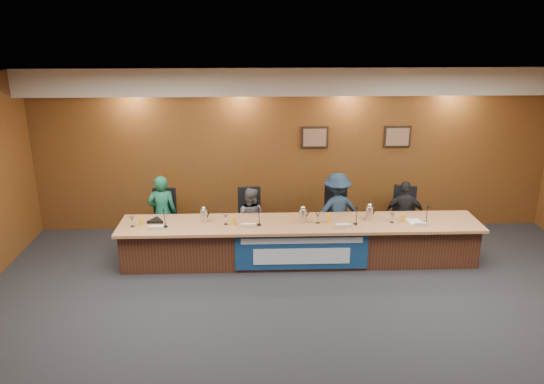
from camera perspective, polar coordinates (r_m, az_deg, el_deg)
The scene contains 40 objects.
floor at distance 7.27m, azimuth 4.60°, elevation -15.79°, with size 10.00×10.00×0.00m, color black.
ceiling at distance 6.07m, azimuth 5.39°, elevation 10.01°, with size 10.00×8.00×0.04m, color silver.
wall_back at distance 10.29m, azimuth 2.33°, elevation 4.56°, with size 10.00×0.04×3.20m, color #5D3315.
soffit at distance 9.80m, azimuth 2.55°, elevation 11.88°, with size 10.00×0.50×0.50m, color beige.
dais_body at distance 9.19m, azimuth 2.98°, elevation -5.49°, with size 6.00×0.80×0.70m, color #482415.
dais_top at distance 8.99m, azimuth 3.04°, elevation -3.44°, with size 6.10×0.95×0.05m, color #AB7146.
banner at distance 8.80m, azimuth 3.21°, elevation -6.41°, with size 2.20×0.02×0.65m, color navy.
banner_text_upper at distance 8.70m, azimuth 3.24°, elevation -5.26°, with size 2.00×0.01×0.10m, color silver.
banner_text_lower at distance 8.82m, azimuth 3.21°, elevation -6.92°, with size 1.60×0.01×0.28m, color silver.
wall_photo_left at distance 10.24m, azimuth 4.61°, elevation 5.88°, with size 0.52×0.04×0.42m, color black.
wall_photo_right at distance 10.54m, azimuth 13.33°, elevation 5.81°, with size 0.52×0.04×0.42m, color black.
panelist_a at distance 9.71m, azimuth -11.72°, elevation -2.25°, with size 0.51×0.34×1.41m, color #13543A.
panelist_b at distance 9.61m, azimuth -2.38°, elevation -2.86°, with size 0.56×0.44×1.16m, color #525055.
panelist_c at distance 9.68m, azimuth 6.94°, elevation -2.02°, with size 0.91×0.53×1.42m, color #17273B.
panelist_d at distance 9.98m, azimuth 14.05°, elevation -2.33°, with size 0.73×0.30×1.25m, color black.
office_chair_a at distance 9.88m, azimuth -11.54°, elevation -3.25°, with size 0.48×0.48×0.08m, color black.
office_chair_b at distance 9.74m, azimuth -2.37°, elevation -3.19°, with size 0.48×0.48×0.08m, color black.
office_chair_c at distance 9.86m, azimuth 6.80°, elevation -3.05°, with size 0.48×0.48×0.08m, color black.
office_chair_d at distance 10.12m, azimuth 13.84°, elevation -2.89°, with size 0.48×0.48×0.08m, color black.
nameplate_a at distance 8.84m, azimuth -12.44°, elevation -3.78°, with size 0.24×0.06×0.09m, color white.
microphone_a at distance 8.96m, azimuth -11.37°, elevation -3.64°, with size 0.07×0.07×0.02m, color black.
juice_glass_a at distance 9.07m, azimuth -13.87°, elevation -3.10°, with size 0.06×0.06×0.15m, color #EBA711.
water_glass_a at distance 9.07m, azimuth -14.82°, elevation -3.09°, with size 0.08×0.08×0.18m, color silver.
nameplate_b at distance 8.74m, azimuth -2.55°, elevation -3.61°, with size 0.24×0.06×0.09m, color white.
microphone_b at distance 8.86m, azimuth -1.41°, elevation -3.52°, with size 0.07×0.07×0.02m, color black.
juice_glass_b at distance 8.85m, azimuth -4.16°, elevation -3.14°, with size 0.06×0.06×0.15m, color #EBA711.
water_glass_b at distance 8.89m, azimuth -5.00°, elevation -2.96°, with size 0.08×0.08×0.18m, color silver.
nameplate_c at distance 8.79m, azimuth 7.75°, elevation -3.62°, with size 0.24×0.06×0.09m, color white.
microphone_c at distance 9.01m, azimuth 8.95°, elevation -3.38°, with size 0.07×0.07×0.02m, color black.
juice_glass_c at distance 8.98m, azimuth 6.07°, elevation -2.87°, with size 0.06×0.06×0.15m, color #EBA711.
water_glass_c at distance 8.94m, azimuth 4.95°, elevation -2.83°, with size 0.08×0.08×0.18m, color silver.
nameplate_d at distance 9.13m, azimuth 15.76°, elevation -3.33°, with size 0.24×0.06×0.09m, color white.
microphone_d at distance 9.32m, azimuth 16.16°, elevation -3.15°, with size 0.07×0.07×0.02m, color black.
juice_glass_d at distance 9.23m, azimuth 13.97°, elevation -2.73°, with size 0.06×0.06×0.15m, color #EBA711.
water_glass_d at distance 9.16m, azimuth 12.80°, elevation -2.71°, with size 0.08×0.08×0.18m, color silver.
carafe_left at distance 9.00m, azimuth -7.33°, elevation -2.59°, with size 0.11×0.11×0.23m, color silver.
carafe_mid at distance 8.93m, azimuth 3.33°, elevation -2.60°, with size 0.12×0.12×0.24m, color silver.
carafe_right at distance 9.15m, azimuth 10.41°, elevation -2.31°, with size 0.13×0.13×0.25m, color silver.
speakerphone at distance 9.19m, azimuth -12.39°, elevation -3.03°, with size 0.32×0.32×0.05m, color black.
paper_stack at distance 9.32m, azimuth 15.12°, elevation -3.10°, with size 0.22×0.30×0.01m, color white.
Camera 1 is at (-0.77, -5.95, 4.11)m, focal length 35.00 mm.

